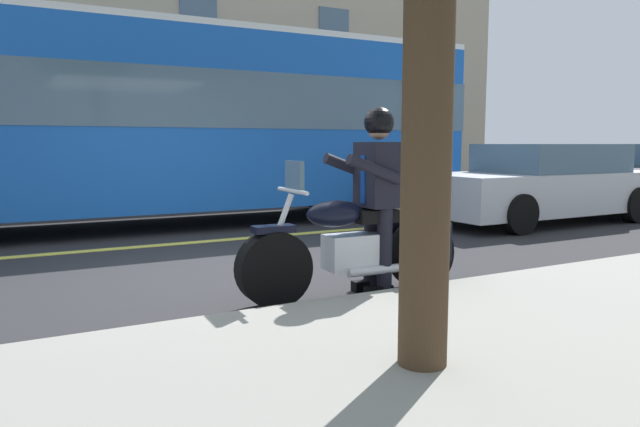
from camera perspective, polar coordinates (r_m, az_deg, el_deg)
ground_plane at (r=6.54m, az=-9.66°, el=-5.64°), size 80.00×80.00×0.00m
lane_center_stripe at (r=8.43m, az=-14.05°, el=-2.91°), size 60.00×0.16×0.01m
motorcycle_main at (r=5.39m, az=3.84°, el=-3.34°), size 2.22×0.64×1.26m
rider_main at (r=5.42m, az=5.61°, el=2.92°), size 0.63×0.56×1.74m
bus_near at (r=10.32m, az=-15.02°, el=9.23°), size 11.05×2.70×3.30m
car_silver at (r=11.18m, az=21.07°, el=2.73°), size 4.60×1.92×1.40m
building_backdrop at (r=21.05m, az=-14.28°, el=16.84°), size 22.68×6.06×10.26m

